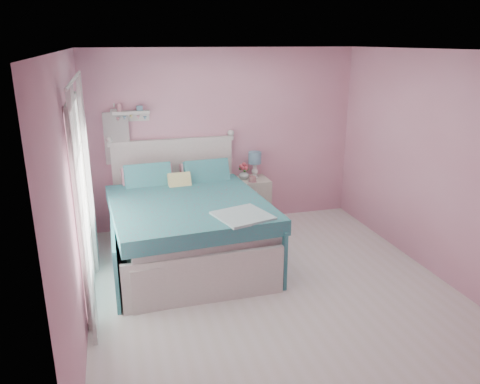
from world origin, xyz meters
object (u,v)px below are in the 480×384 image
table_lamp (255,160)px  teacup (253,179)px  bed (187,226)px  nightstand (251,201)px  vase (244,174)px

table_lamp → teacup: 0.34m
bed → table_lamp: size_ratio=6.12×
nightstand → teacup: 0.43m
nightstand → bed: bearing=-141.5°
bed → vase: (1.02, 0.91, 0.36)m
table_lamp → vase: table_lamp is taller
table_lamp → teacup: (-0.11, -0.23, -0.23)m
vase → table_lamp: bearing=20.8°
bed → nightstand: 1.44m
table_lamp → vase: bearing=-159.2°
bed → teacup: bearing=30.4°
nightstand → table_lamp: (0.08, 0.09, 0.63)m
table_lamp → bed: bearing=-140.9°
vase → bed: bearing=-138.2°
nightstand → vase: 0.45m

